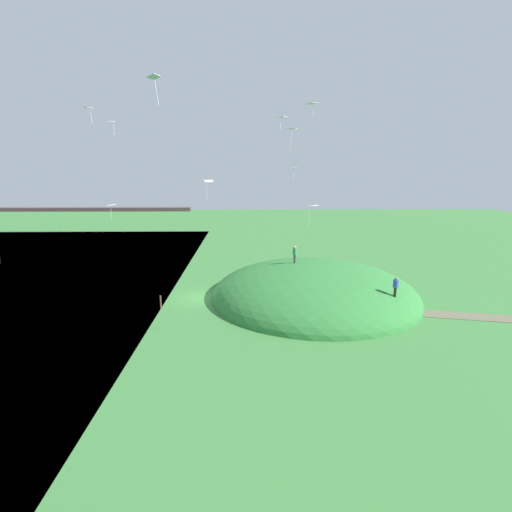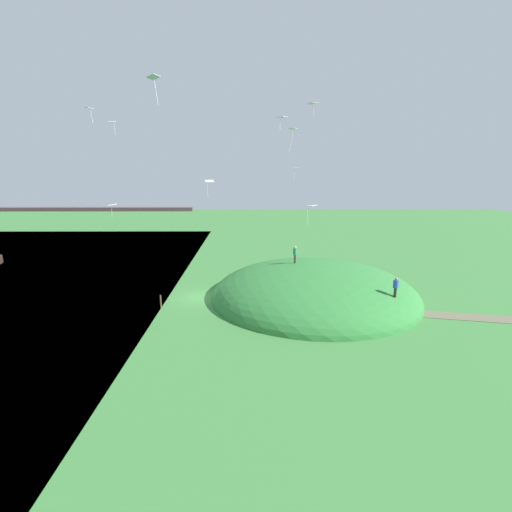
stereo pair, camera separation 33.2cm
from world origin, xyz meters
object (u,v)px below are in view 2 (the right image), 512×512
(kite_2, at_px, (112,205))
(kite_0, at_px, (293,130))
(kite_5, at_px, (112,123))
(kite_8, at_px, (282,118))
(person_walking_path, at_px, (295,252))
(kite_9, at_px, (313,104))
(kite_6, at_px, (154,79))
(mooring_post, at_px, (161,302))
(person_on_hilltop, at_px, (396,285))
(kite_3, at_px, (209,182))
(kite_4, at_px, (311,207))
(kite_1, at_px, (89,109))
(kite_7, at_px, (296,169))

(kite_2, bearing_deg, kite_0, 4.27)
(kite_5, xyz_separation_m, kite_8, (15.76, -6.67, -0.35))
(kite_0, bearing_deg, person_walking_path, 14.16)
(kite_9, bearing_deg, kite_5, 176.99)
(kite_0, relative_size, kite_9, 1.69)
(kite_2, height_order, kite_6, kite_6)
(kite_0, distance_m, kite_6, 13.95)
(kite_9, distance_m, mooring_post, 23.11)
(kite_0, bearing_deg, kite_6, -142.52)
(person_on_hilltop, distance_m, kite_5, 30.12)
(kite_8, distance_m, kite_9, 6.80)
(kite_2, height_order, mooring_post, kite_2)
(kite_3, relative_size, kite_4, 1.38)
(kite_6, distance_m, kite_9, 14.94)
(kite_1, height_order, kite_5, kite_1)
(kite_3, bearing_deg, kite_9, -29.94)
(kite_3, bearing_deg, kite_2, -140.63)
(kite_4, bearing_deg, person_on_hilltop, 32.23)
(kite_6, bearing_deg, kite_7, 49.28)
(kite_0, relative_size, mooring_post, 1.75)
(kite_0, xyz_separation_m, kite_1, (-17.52, -3.65, 1.36))
(kite_7, height_order, mooring_post, kite_7)
(person_walking_path, bearing_deg, kite_5, 25.80)
(kite_0, height_order, kite_1, kite_1)
(kite_0, xyz_separation_m, kite_7, (0.95, 5.39, -3.58))
(kite_5, bearing_deg, kite_4, -36.26)
(person_walking_path, bearing_deg, kite_3, -3.55)
(person_walking_path, bearing_deg, kite_7, -67.05)
(kite_3, distance_m, kite_5, 11.48)
(kite_6, bearing_deg, kite_3, 81.22)
(kite_0, distance_m, mooring_post, 20.32)
(person_walking_path, xyz_separation_m, kite_5, (-17.77, 0.56, 12.63))
(person_on_hilltop, relative_size, kite_6, 0.84)
(kite_6, bearing_deg, person_walking_path, 36.61)
(mooring_post, bearing_deg, kite_8, -8.55)
(person_on_hilltop, distance_m, kite_7, 17.22)
(person_walking_path, relative_size, kite_0, 0.80)
(kite_9, relative_size, mooring_post, 1.04)
(person_walking_path, relative_size, kite_8, 1.76)
(kite_0, distance_m, kite_2, 18.59)
(kite_1, relative_size, kite_2, 0.92)
(kite_1, relative_size, kite_3, 0.64)
(kite_1, xyz_separation_m, kite_6, (6.67, -4.67, 1.42))
(person_walking_path, relative_size, kite_4, 1.25)
(kite_7, bearing_deg, kite_9, -82.08)
(person_on_hilltop, xyz_separation_m, kite_0, (-8.39, 6.83, 13.16))
(kite_0, bearing_deg, kite_7, 79.98)
(kite_5, bearing_deg, kite_2, -88.64)
(kite_4, distance_m, kite_5, 22.57)
(kite_3, bearing_deg, kite_8, -58.34)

